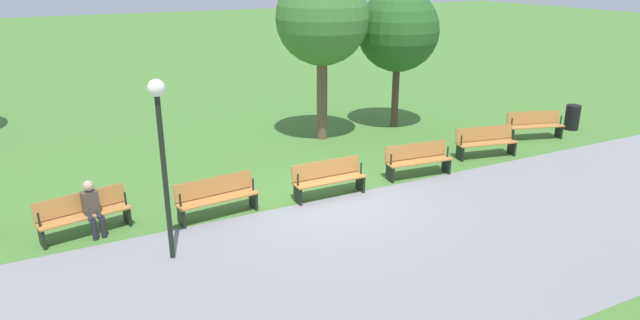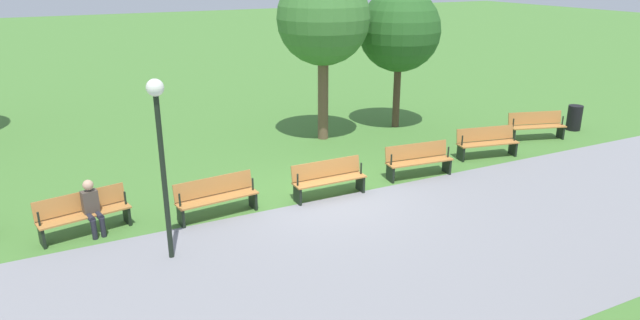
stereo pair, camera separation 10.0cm
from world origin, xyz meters
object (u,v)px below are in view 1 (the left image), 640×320
bench_0 (535,125)px  bench_2 (418,159)px  trash_bin (572,117)px  bench_5 (84,213)px  bench_3 (329,178)px  bench_1 (486,141)px  lamp_post (161,135)px  bench_4 (217,196)px  tree_2 (322,19)px  person_seated (92,207)px  tree_1 (398,31)px

bench_0 → bench_2: bearing=27.5°
bench_2 → trash_bin: size_ratio=2.22×
bench_5 → bench_3: bearing=163.5°
bench_1 → bench_5: size_ratio=1.00×
bench_3 → trash_bin: 10.45m
bench_3 → trash_bin: size_ratio=2.18×
bench_0 → trash_bin: bench_0 is taller
bench_1 → trash_bin: (-4.77, -0.88, -0.05)m
bench_5 → trash_bin: (-15.93, -0.88, -0.05)m
lamp_post → bench_4: bearing=-133.1°
tree_2 → lamp_post: size_ratio=1.51×
bench_5 → lamp_post: lamp_post is taller
bench_1 → tree_2: bearing=-37.2°
bench_1 → bench_5: (11.16, 0.00, 0.00)m
person_seated → bench_3: bearing=164.5°
bench_2 → bench_0: bearing=-163.5°
bench_2 → tree_1: size_ratio=0.40×
tree_2 → bench_0: bearing=152.5°
bench_0 → person_seated: size_ratio=1.60×
bench_1 → tree_1: 4.96m
bench_2 → lamp_post: (6.98, 1.47, 2.03)m
bench_4 → bench_5: same height
bench_0 → bench_5: same height
person_seated → lamp_post: (-1.22, 1.76, 1.87)m
bench_4 → person_seated: 2.62m
bench_0 → person_seated: bearing=19.8°
bench_4 → lamp_post: (1.38, 1.47, 2.03)m
bench_0 → bench_4: same height
bench_4 → bench_5: 2.80m
person_seated → tree_1: bearing=-169.5°
bench_0 → bench_2: 5.60m
bench_1 → trash_bin: 4.85m
bench_0 → bench_1: same height
tree_1 → bench_2: bearing=63.0°
person_seated → trash_bin: (-15.75, -0.99, -0.21)m
bench_3 → bench_5: (5.58, -0.54, 0.00)m
bench_1 → bench_2: (2.78, 0.40, 0.00)m
person_seated → lamp_post: size_ratio=0.34×
bench_4 → person_seated: person_seated is taller
bench_2 → bench_3: same height
bench_2 → person_seated: (8.20, -0.29, 0.16)m
person_seated → tree_2: tree_2 is taller
bench_3 → person_seated: size_ratio=1.56×
lamp_post → bench_2: bearing=-168.1°
bench_4 → bench_5: size_ratio=0.99×
tree_2 → lamp_post: (6.29, 5.76, -1.34)m
tree_1 → tree_2: 3.00m
person_seated → bench_1: bearing=169.5°
bench_0 → bench_4: (11.10, 1.07, 0.00)m
tree_1 → bench_4: bearing=29.3°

